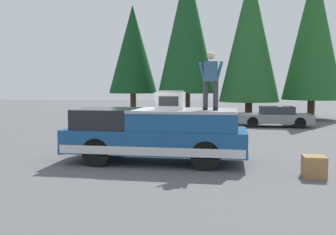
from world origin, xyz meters
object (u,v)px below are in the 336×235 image
parked_car_grey (275,117)px  wooden_crate (314,167)px  pickup_truck (156,134)px  person_on_truck_bed (211,79)px  compressor_unit (170,100)px

parked_car_grey → wooden_crate: 12.03m
pickup_truck → person_on_truck_bed: size_ratio=3.28×
pickup_truck → person_on_truck_bed: 2.38m
parked_car_grey → wooden_crate: parked_car_grey is taller
wooden_crate → parked_car_grey: bearing=-1.8°
parked_car_grey → wooden_crate: size_ratio=7.32×
compressor_unit → parked_car_grey: (10.88, -4.34, -1.35)m
person_on_truck_bed → parked_car_grey: size_ratio=0.41×
compressor_unit → parked_car_grey: 11.79m
person_on_truck_bed → parked_car_grey: bearing=-15.8°
person_on_truck_bed → parked_car_grey: person_on_truck_bed is taller
pickup_truck → parked_car_grey: bearing=-23.9°
compressor_unit → parked_car_grey: compressor_unit is taller
pickup_truck → compressor_unit: bearing=-98.7°
parked_car_grey → pickup_truck: bearing=156.1°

